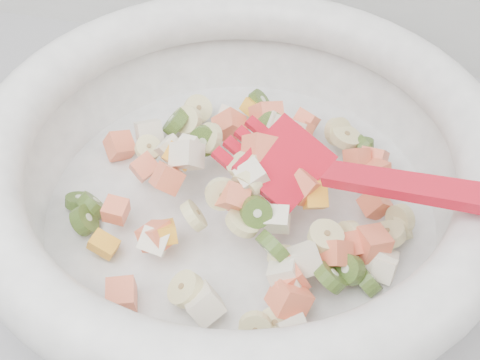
# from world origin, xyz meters

# --- Properties ---
(mixing_bowl) EXTENTS (0.47, 0.41, 0.16)m
(mixing_bowl) POSITION_xyz_m (-0.18, 1.47, 0.96)
(mixing_bowl) COLOR white
(mixing_bowl) RESTS_ON counter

